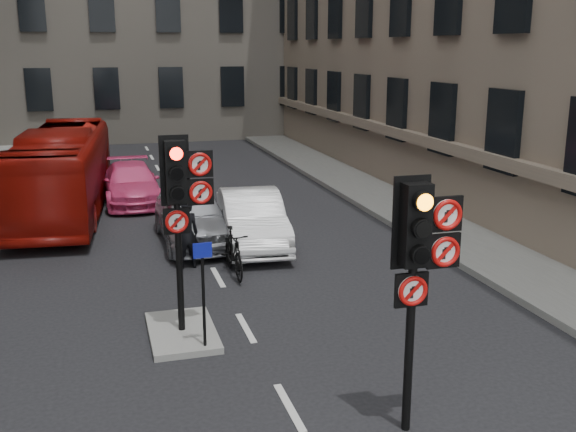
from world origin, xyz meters
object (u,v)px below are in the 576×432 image
signal_near (420,252)px  motorcycle (234,252)px  car_white (252,219)px  info_sign (203,280)px  car_silver (192,216)px  bus_red (63,172)px  motorcyclist (186,234)px  car_pink (131,183)px  signal_far (181,192)px

signal_near → motorcycle: (-1.09, 7.08, -2.03)m
car_white → info_sign: 6.55m
car_white → motorcycle: size_ratio=2.41×
car_silver → bus_red: bus_red is taller
motorcyclist → info_sign: 4.72m
signal_near → motorcyclist: (-2.07, 7.88, -1.73)m
car_pink → bus_red: (-2.12, -1.04, 0.70)m
car_pink → signal_far: bearing=-89.5°
info_sign → motorcycle: bearing=68.2°
car_pink → motorcyclist: bearing=-84.7°
car_white → signal_near: bearing=-84.0°
car_white → car_pink: (-2.80, 6.16, -0.07)m
car_pink → bus_red: 2.46m
info_sign → motorcyclist: bearing=82.8°
signal_near → motorcyclist: 8.33m
car_silver → signal_near: bearing=-81.8°
car_silver → motorcycle: car_silver is taller
car_pink → car_silver: bearing=-77.7°
signal_far → motorcycle: size_ratio=1.96×
car_white → motorcycle: (-0.95, -2.23, -0.18)m
car_white → info_sign: size_ratio=2.35×
car_white → motorcycle: 2.43m
bus_red → info_sign: size_ratio=5.18×
car_silver → car_white: bearing=-26.8°
bus_red → info_sign: (2.67, -11.24, -0.02)m
car_pink → bus_red: bus_red is taller
signal_far → info_sign: bearing=-75.2°
signal_near → motorcyclist: size_ratio=2.11×
signal_near → info_sign: 4.18m
info_sign → car_white: bearing=66.5°
car_white → motorcyclist: bearing=-138.2°
bus_red → motorcycle: bus_red is taller
motorcycle → car_pink: bearing=101.9°
signal_near → bus_red: size_ratio=0.37×
car_silver → motorcycle: 3.01m
signal_far → car_pink: signal_far is taller
bus_red → signal_far: bearing=-72.0°
bus_red → info_sign: 11.56m
bus_red → motorcyclist: bus_red is taller
motorcycle → motorcyclist: bearing=140.3°
car_pink → motorcycle: bearing=-78.8°
motorcycle → info_sign: 4.18m
car_silver → car_pink: 5.60m
signal_near → car_pink: bearing=100.8°
signal_far → info_sign: size_ratio=1.91×
signal_near → motorcyclist: signal_near is taller
motorcyclist → signal_far: bearing=74.8°
motorcyclist → info_sign: (-0.32, -4.69, 0.48)m
car_white → car_pink: bearing=119.6°
signal_near → car_white: (-0.14, 9.32, -1.86)m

